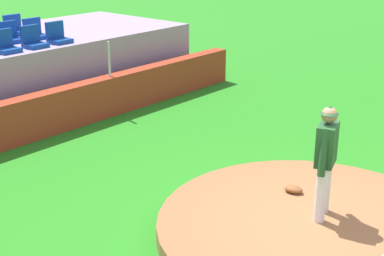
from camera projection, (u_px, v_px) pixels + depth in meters
ground_plane at (312, 238)px, 8.28m from camera, size 60.00×60.00×0.00m
pitchers_mound at (312, 230)px, 8.23m from camera, size 4.57×4.57×0.28m
pitcher at (326, 153)px, 8.01m from camera, size 0.76×0.38×1.72m
fielding_glove at (294, 189)px, 9.05m from camera, size 0.26×0.33×0.11m
brick_barrier at (41, 115)px, 12.20m from camera, size 12.62×0.40×0.95m
fence_post_right at (109, 59)px, 13.33m from camera, size 0.06×0.06×0.84m
stadium_chair_2 at (5, 45)px, 12.44m from camera, size 0.48×0.44×0.50m
stadium_chair_3 at (33, 41)px, 12.95m from camera, size 0.48×0.44×0.50m
stadium_chair_4 at (58, 36)px, 13.45m from camera, size 0.48×0.44×0.50m
stadium_chair_8 at (10, 36)px, 13.51m from camera, size 0.48×0.44×0.50m
stadium_chair_9 at (35, 32)px, 13.96m from camera, size 0.48×0.44×0.50m
stadium_chair_14 at (15, 28)px, 14.52m from camera, size 0.48×0.44×0.50m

